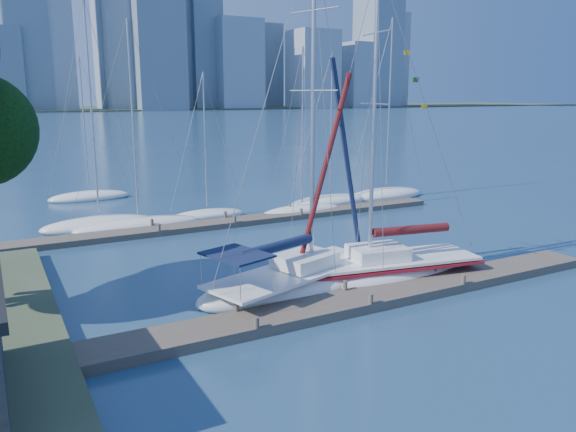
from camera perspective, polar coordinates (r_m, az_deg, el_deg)
ground at (r=23.58m, az=7.03°, el=-9.03°), size 700.00×700.00×0.00m
near_dock at (r=23.51m, az=7.04°, el=-8.57°), size 26.00×2.00×0.40m
far_dock at (r=37.88m, az=-4.51°, el=-0.49°), size 30.00×1.80×0.36m
far_shore at (r=338.19m, az=-26.54°, el=9.58°), size 800.00×100.00×1.50m
sailboat_navy at (r=24.40m, az=0.71°, el=-5.24°), size 9.55×5.51×15.55m
sailboat_maroon at (r=26.69m, az=10.24°, el=-4.10°), size 9.35×4.45×14.54m
bg_boat_0 at (r=38.39m, az=-18.58°, el=-0.76°), size 7.65×5.22×14.64m
bg_boat_1 at (r=37.53m, az=-14.92°, el=-0.87°), size 8.36×2.75×13.31m
bg_boat_2 at (r=39.74m, az=-8.19°, el=0.09°), size 5.65×2.51×10.29m
bg_boat_3 at (r=40.76m, az=1.44°, el=0.55°), size 6.81×3.73×12.08m
bg_boat_4 at (r=44.43m, az=4.27°, el=1.53°), size 6.97×2.42×11.98m
bg_boat_5 at (r=47.81m, az=9.92°, el=2.20°), size 7.42×2.76×14.81m
bg_boat_6 at (r=49.12m, az=-19.51°, el=1.88°), size 6.55×2.47×11.76m
skyline at (r=310.96m, az=-23.30°, el=16.53°), size 502.45×51.31×118.66m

